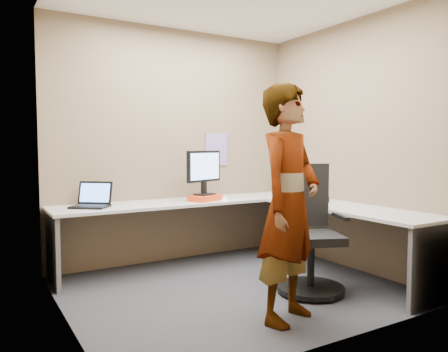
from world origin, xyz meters
TOP-DOWN VIEW (x-y plane):
  - ground at (0.00, 0.00)m, footprint 3.00×3.00m
  - wall_back at (0.00, 1.30)m, footprint 3.00×0.00m
  - wall_right at (1.50, 0.00)m, footprint 0.00×2.70m
  - wall_left at (-1.50, 0.00)m, footprint 0.00×2.70m
  - desk at (0.44, 0.39)m, footprint 2.98×2.58m
  - paper_ream at (0.16, 0.87)m, footprint 0.39×0.34m
  - monitor at (0.16, 0.89)m, footprint 0.50×0.24m
  - laptop at (-1.04, 1.02)m, footprint 0.46×0.45m
  - trackball_mouse at (-0.92, 1.07)m, footprint 0.12×0.08m
  - origami at (0.36, 0.75)m, footprint 0.10×0.10m
  - stapler at (1.21, 0.07)m, footprint 0.15×0.09m
  - flower at (1.34, 0.39)m, footprint 0.07×0.07m
  - calendar_purple at (0.55, 1.29)m, footprint 0.30×0.01m
  - calendar_white at (1.49, 0.90)m, footprint 0.01×0.28m
  - sticky_note_a at (1.49, 0.55)m, footprint 0.01×0.07m
  - sticky_note_b at (1.49, 0.60)m, footprint 0.01×0.07m
  - sticky_note_c at (1.49, 0.48)m, footprint 0.01×0.07m
  - sticky_note_d at (1.49, 0.70)m, footprint 0.01×0.07m
  - office_chair at (0.58, -0.39)m, footprint 0.67×0.67m
  - person at (-0.01, -0.82)m, footprint 0.78×0.66m

SIDE VIEW (x-z plane):
  - ground at x=0.00m, z-range 0.00..0.00m
  - office_chair at x=0.58m, z-range -0.10..1.05m
  - desk at x=0.44m, z-range 0.22..0.95m
  - trackball_mouse at x=-0.92m, z-range 0.72..0.79m
  - stapler at x=1.21m, z-range 0.73..0.78m
  - origami at x=0.36m, z-range 0.73..0.79m
  - paper_ream at x=0.16m, z-range 0.73..0.80m
  - laptop at x=-1.04m, z-range 0.67..0.92m
  - sticky_note_c at x=1.49m, z-range 0.76..0.84m
  - sticky_note_b at x=1.49m, z-range 0.78..0.86m
  - flower at x=1.34m, z-range 0.77..0.98m
  - person at x=-0.01m, z-range 0.00..1.81m
  - sticky_note_d at x=1.49m, z-range 0.88..0.96m
  - sticky_note_a at x=1.49m, z-range 0.91..0.99m
  - monitor at x=0.16m, z-range 0.84..1.34m
  - calendar_white at x=1.49m, z-range 1.06..1.44m
  - calendar_purple at x=0.55m, z-range 1.10..1.50m
  - wall_back at x=0.00m, z-range -0.15..2.85m
  - wall_right at x=1.50m, z-range 0.00..2.70m
  - wall_left at x=-1.50m, z-range 0.00..2.70m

